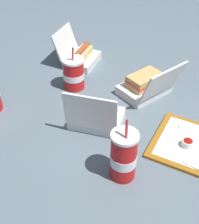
# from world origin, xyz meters

# --- Properties ---
(ground_plane) EXTENTS (3.20, 3.20, 0.00)m
(ground_plane) POSITION_xyz_m (0.00, 0.00, 0.00)
(ground_plane) COLOR slate
(ketchup_cup) EXTENTS (0.04, 0.04, 0.02)m
(ketchup_cup) POSITION_xyz_m (0.31, 0.03, 0.03)
(ketchup_cup) COLOR white
(ketchup_cup) RESTS_ON food_tray
(plastic_fork) EXTENTS (0.10, 0.06, 0.00)m
(plastic_fork) POSITION_xyz_m (0.30, 0.14, 0.02)
(plastic_fork) COLOR white
(plastic_fork) RESTS_ON food_tray
(clamshell_hotdog_front) EXTENTS (0.23, 0.21, 0.18)m
(clamshell_hotdog_front) POSITION_xyz_m (-0.03, -0.02, 0.04)
(clamshell_hotdog_front) COLOR white
(clamshell_hotdog_front) RESTS_ON ground_plane
(clamshell_sandwich_center) EXTENTS (0.26, 0.26, 0.18)m
(clamshell_sandwich_center) POSITION_xyz_m (0.05, 0.26, 0.04)
(clamshell_sandwich_center) COLOR white
(clamshell_sandwich_center) RESTS_ON ground_plane
(clamshell_hotdog_corner) EXTENTS (0.21, 0.20, 0.17)m
(clamshell_hotdog_corner) POSITION_xyz_m (-0.34, 0.33, 0.04)
(clamshell_hotdog_corner) COLOR white
(clamshell_hotdog_corner) RESTS_ON ground_plane
(soda_cup_center) EXTENTS (0.10, 0.10, 0.20)m
(soda_cup_center) POSITION_xyz_m (-0.25, 0.14, 0.07)
(soda_cup_center) COLOR red
(soda_cup_center) RESTS_ON ground_plane
(soda_cup_left) EXTENTS (0.09, 0.09, 0.24)m
(soda_cup_left) POSITION_xyz_m (0.17, -0.19, 0.09)
(soda_cup_left) COLOR red
(soda_cup_left) RESTS_ON ground_plane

